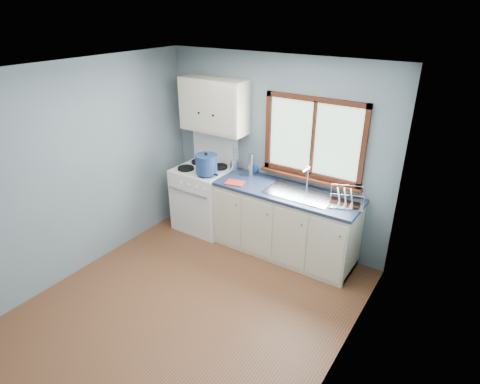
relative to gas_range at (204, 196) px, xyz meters
The scene contains 18 objects.
floor 1.82m from the gas_range, 57.18° to the right, with size 3.20×3.60×0.02m, color brown.
ceiling 2.67m from the gas_range, 57.18° to the right, with size 3.20×3.60×0.02m, color white.
wall_back 1.26m from the gas_range, 19.54° to the left, with size 3.20×0.02×2.50m, color slate.
wall_left 1.78m from the gas_range, 114.14° to the right, with size 0.02×3.60×2.50m, color slate.
wall_right 3.05m from the gas_range, 29.91° to the right, with size 0.02×3.60×2.50m, color slate.
gas_range is the anchor object (origin of this frame).
base_cabinets 1.31m from the gas_range, ahead, with size 1.85×0.60×0.88m.
countertop 1.37m from the gas_range, ahead, with size 1.89×0.64×0.04m, color #1A263D.
sink 1.53m from the gas_range, ahead, with size 0.84×0.46×0.44m.
window 1.81m from the gas_range, 11.37° to the left, with size 1.36×0.10×1.03m.
upper_cabinets 1.32m from the gas_range, 56.70° to the left, with size 0.95×0.35×0.70m.
skillet 0.54m from the gas_range, 41.88° to the right, with size 0.37×0.27×0.05m.
stockpot 0.65m from the gas_range, 40.42° to the right, with size 0.34×0.34×0.29m.
utensil_crock 0.68m from the gas_range, 25.15° to the left, with size 0.15×0.15×0.38m.
thermos 0.92m from the gas_range, 12.88° to the left, with size 0.07×0.07×0.32m, color silver.
soap_bottle 0.91m from the gas_range, 21.70° to the left, with size 0.09×0.09×0.24m, color blue.
dish_towel 0.80m from the gas_range, 14.25° to the right, with size 0.24×0.17×0.02m, color red.
dish_rack 2.10m from the gas_range, ahead, with size 0.46×0.40×0.20m.
Camera 1 is at (2.36, -2.60, 3.03)m, focal length 30.00 mm.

